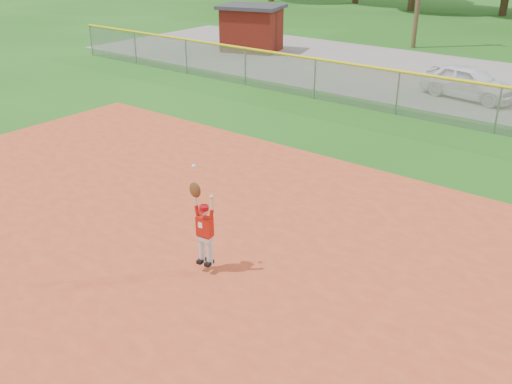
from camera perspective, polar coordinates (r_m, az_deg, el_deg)
ground at (r=10.86m, az=6.96°, el=-7.79°), size 120.00×120.00×0.00m
clay_infield at (r=8.88m, az=-3.64°, el=-15.96°), size 24.00×16.00×0.04m
car_white_a at (r=23.07m, az=20.57°, el=10.26°), size 3.81×2.04×1.23m
utility_shed at (r=30.70m, az=-0.43°, el=16.08°), size 3.68×3.21×2.34m
outfield_fence at (r=19.18m, az=23.10°, el=7.88°), size 40.06×0.10×1.55m
ballplayer at (r=10.29m, az=-5.28°, el=-3.29°), size 0.53×0.24×1.93m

